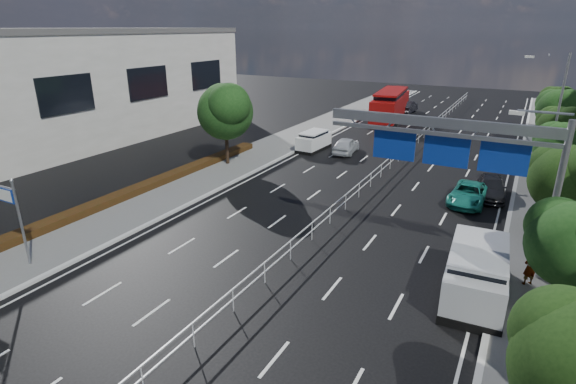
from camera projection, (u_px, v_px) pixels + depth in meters
The scene contains 24 objects.
ground at pixel (209, 334), 16.49m from camera, with size 160.00×160.00×0.00m, color black.
sidewalk_near at pixel (17, 260), 21.60m from camera, with size 5.00×140.00×0.14m, color slate.
kerb_near at pixel (51, 272), 20.48m from camera, with size 0.25×140.00×0.15m, color silver.
median_fence at pixel (388, 165), 34.88m from camera, with size 0.05×85.00×1.02m.
hedge_near at pixel (80, 212), 26.43m from camera, with size 1.00×36.00×0.44m, color black.
toilet_sign at pixel (12, 207), 20.36m from camera, with size 1.62×0.18×4.34m.
overhead_gantry at pixel (464, 147), 19.84m from camera, with size 10.24×0.38×7.45m.
streetlight_far at pixel (554, 109), 31.47m from camera, with size 2.78×2.40×9.00m.
near_building at pixel (72, 89), 43.00m from camera, with size 12.00×38.00×10.00m, color beige.
near_tree_back at pixel (226, 108), 35.05m from camera, with size 4.84×4.51×6.69m.
far_tree_c at pixel (575, 241), 16.05m from camera, with size 3.52×3.28×4.94m.
far_tree_d at pixel (568, 176), 22.15m from camera, with size 3.85×3.59×5.34m.
far_tree_e at pixel (563, 145), 28.39m from camera, with size 3.63×3.38×5.13m.
far_tree_f at pixel (560, 125), 34.60m from camera, with size 3.52×3.28×5.02m.
far_tree_g at pixel (558, 107), 40.70m from camera, with size 3.96×3.69×5.45m.
far_tree_h at pixel (556, 100), 47.01m from camera, with size 3.41×3.18×4.91m.
white_minivan at pixel (314, 141), 40.86m from camera, with size 1.92×4.05×1.72m.
red_bus at pixel (390, 105), 53.64m from camera, with size 4.16×12.10×3.54m.
near_car_silver at pixel (346, 145), 39.90m from camera, with size 1.67×4.16×1.42m, color silver.
near_car_dark at pixel (407, 107), 58.36m from camera, with size 1.71×4.89×1.61m, color black.
silver_minivan at pixel (476, 272), 18.49m from camera, with size 2.61×5.51×2.24m.
parked_car_teal at pixel (469, 194), 28.53m from camera, with size 2.09×4.53×1.26m, color #1B7D6E.
parked_car_dark at pixel (491, 187), 29.65m from camera, with size 1.80×4.42×1.28m, color black.
pedestrian_a at pixel (530, 267), 19.17m from camera, with size 0.59×0.39×1.62m, color gray.
Camera 1 is at (9.07, -10.63, 10.61)m, focal length 28.00 mm.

